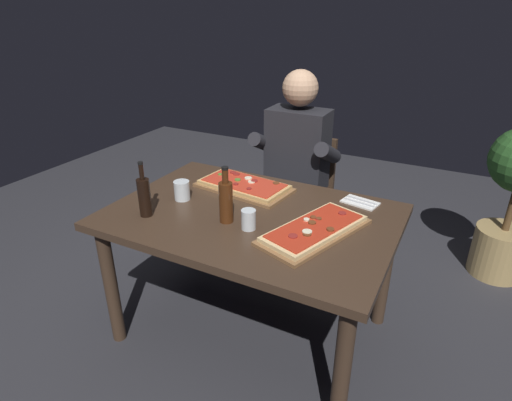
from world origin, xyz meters
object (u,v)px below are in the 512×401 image
object	(u,v)px
tumbler_far_side	(249,221)
diner_chair	(300,194)
wine_bottle_dark	(144,196)
dining_table	(251,230)
oil_bottle_amber	(226,201)
pizza_rectangular_front	(244,186)
tumbler_near_camera	(182,190)
pizza_rectangular_left	(315,230)
seated_diner	(294,164)

from	to	relation	value
tumbler_far_side	diner_chair	distance (m)	1.05
wine_bottle_dark	diner_chair	distance (m)	1.22
dining_table	oil_bottle_amber	xyz separation A→B (m)	(-0.07, -0.13, 0.20)
pizza_rectangular_front	tumbler_near_camera	size ratio (longest dim) A/B	5.42
pizza_rectangular_left	diner_chair	xyz separation A→B (m)	(-0.43, 0.90, -0.27)
oil_bottle_amber	tumbler_far_side	xyz separation A→B (m)	(0.13, -0.01, -0.07)
dining_table	oil_bottle_amber	size ratio (longest dim) A/B	5.04
pizza_rectangular_front	tumbler_near_camera	bearing A→B (deg)	-129.48
dining_table	seated_diner	bearing A→B (deg)	96.05
oil_bottle_amber	tumbler_near_camera	distance (m)	0.36
pizza_rectangular_front	tumbler_near_camera	distance (m)	0.35
oil_bottle_amber	diner_chair	bearing A→B (deg)	90.67
oil_bottle_amber	diner_chair	size ratio (longest dim) A/B	0.32
diner_chair	pizza_rectangular_left	bearing A→B (deg)	-64.67
tumbler_near_camera	diner_chair	xyz separation A→B (m)	(0.33, 0.88, -0.30)
tumbler_near_camera	diner_chair	bearing A→B (deg)	69.66
wine_bottle_dark	tumbler_near_camera	distance (m)	0.24
wine_bottle_dark	tumbler_far_side	xyz separation A→B (m)	(0.51, 0.11, -0.06)
wine_bottle_dark	oil_bottle_amber	distance (m)	0.40
wine_bottle_dark	tumbler_near_camera	bearing A→B (deg)	78.89
wine_bottle_dark	oil_bottle_amber	world-z (taller)	wine_bottle_dark
dining_table	tumbler_far_side	size ratio (longest dim) A/B	14.81
tumbler_near_camera	oil_bottle_amber	bearing A→B (deg)	-17.30
wine_bottle_dark	tumbler_far_side	size ratio (longest dim) A/B	2.95
pizza_rectangular_front	dining_table	bearing A→B (deg)	-54.13
pizza_rectangular_front	tumbler_near_camera	xyz separation A→B (m)	(-0.22, -0.27, 0.03)
diner_chair	pizza_rectangular_front	bearing A→B (deg)	-99.55
oil_bottle_amber	dining_table	bearing A→B (deg)	62.36
wine_bottle_dark	oil_bottle_amber	xyz separation A→B (m)	(0.38, 0.13, 0.01)
tumbler_far_side	diner_chair	size ratio (longest dim) A/B	0.11
dining_table	wine_bottle_dark	world-z (taller)	wine_bottle_dark
pizza_rectangular_front	diner_chair	world-z (taller)	diner_chair
wine_bottle_dark	dining_table	bearing A→B (deg)	29.56
pizza_rectangular_front	tumbler_far_side	xyz separation A→B (m)	(0.24, -0.39, 0.02)
tumbler_far_side	dining_table	bearing A→B (deg)	113.31
pizza_rectangular_left	oil_bottle_amber	world-z (taller)	oil_bottle_amber
oil_bottle_amber	diner_chair	world-z (taller)	oil_bottle_amber
oil_bottle_amber	wine_bottle_dark	bearing A→B (deg)	-161.54
pizza_rectangular_left	tumbler_far_side	size ratio (longest dim) A/B	6.39
seated_diner	oil_bottle_amber	bearing A→B (deg)	-89.24
pizza_rectangular_front	wine_bottle_dark	bearing A→B (deg)	-118.10
wine_bottle_dark	pizza_rectangular_left	bearing A→B (deg)	14.75
wine_bottle_dark	tumbler_far_side	bearing A→B (deg)	12.53
tumbler_near_camera	diner_chair	world-z (taller)	diner_chair
pizza_rectangular_left	seated_diner	world-z (taller)	seated_diner
tumbler_near_camera	pizza_rectangular_front	bearing A→B (deg)	50.52
tumbler_far_side	wine_bottle_dark	bearing A→B (deg)	-167.47
pizza_rectangular_left	seated_diner	distance (m)	0.89
tumbler_near_camera	dining_table	bearing A→B (deg)	3.13
oil_bottle_amber	tumbler_near_camera	world-z (taller)	oil_bottle_amber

